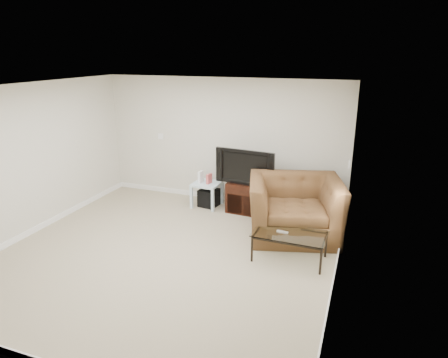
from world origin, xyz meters
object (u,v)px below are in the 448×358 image
(television, at_px, (247,166))
(coffee_table, at_px, (289,246))
(recliner, at_px, (295,198))
(side_table, at_px, (207,194))
(tv_stand, at_px, (247,197))
(subwoofer, at_px, (209,198))

(television, xyz_separation_m, coffee_table, (1.14, -1.54, -0.72))
(recliner, xyz_separation_m, coffee_table, (0.10, -0.87, -0.44))
(television, xyz_separation_m, recliner, (1.04, -0.67, -0.27))
(side_table, xyz_separation_m, coffee_table, (1.97, -1.57, -0.04))
(tv_stand, relative_size, subwoofer, 2.06)
(television, bearing_deg, tv_stand, 93.19)
(television, height_order, side_table, television)
(television, distance_m, coffee_table, 2.05)
(television, height_order, subwoofer, television)
(television, relative_size, coffee_table, 1.00)
(tv_stand, xyz_separation_m, recliner, (1.04, -0.70, 0.36))
(television, distance_m, side_table, 1.07)
(subwoofer, distance_m, coffee_table, 2.51)
(television, xyz_separation_m, subwoofer, (-0.80, 0.05, -0.75))
(side_table, xyz_separation_m, subwoofer, (0.03, 0.02, -0.07))
(coffee_table, bearing_deg, television, 126.53)
(tv_stand, bearing_deg, coffee_table, -50.45)
(television, distance_m, subwoofer, 1.10)
(side_table, distance_m, subwoofer, 0.08)
(television, xyz_separation_m, side_table, (-0.83, 0.03, -0.68))
(television, bearing_deg, side_table, -175.26)
(recliner, bearing_deg, subwoofer, 143.03)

